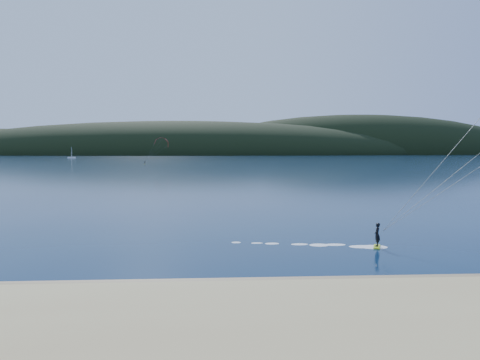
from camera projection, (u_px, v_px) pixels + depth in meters
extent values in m
plane|color=#081F3D|center=(193.00, 322.00, 17.69)|extent=(1800.00, 1800.00, 0.00)
cube|color=olive|center=(198.00, 286.00, 22.17)|extent=(220.00, 2.50, 0.10)
ellipsoid|color=black|center=(183.00, 155.00, 732.05)|extent=(840.00, 280.00, 110.00)
ellipsoid|color=black|center=(360.00, 154.00, 789.73)|extent=(600.00, 240.00, 140.00)
cube|color=#A4CA17|center=(377.00, 247.00, 31.34)|extent=(0.91, 1.41, 0.08)
imported|color=black|center=(377.00, 235.00, 31.29)|extent=(0.60, 0.71, 1.66)
cylinder|color=gray|center=(461.00, 168.00, 28.85)|extent=(0.02, 0.02, 13.07)
cube|color=#A4CA17|center=(145.00, 164.00, 223.48)|extent=(0.94, 1.31, 0.07)
imported|color=black|center=(145.00, 163.00, 223.43)|extent=(0.87, 0.94, 1.56)
cylinder|color=gray|center=(153.00, 153.00, 220.61)|extent=(0.02, 0.02, 13.29)
cube|color=white|center=(72.00, 158.00, 404.04)|extent=(7.53, 4.48, 1.25)
cylinder|color=white|center=(71.00, 152.00, 403.72)|extent=(0.18, 0.18, 9.85)
cube|color=white|center=(72.00, 152.00, 404.97)|extent=(0.79, 2.22, 7.16)
cube|color=white|center=(71.00, 154.00, 402.41)|extent=(0.62, 1.71, 4.48)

